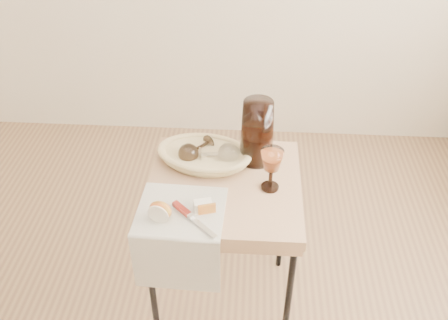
# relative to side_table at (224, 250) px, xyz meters

# --- Properties ---
(side_table) EXTENTS (0.55, 0.55, 0.70)m
(side_table) POSITION_rel_side_table_xyz_m (0.00, 0.00, 0.00)
(side_table) COLOR #906847
(side_table) RESTS_ON floor
(tea_towel) EXTENTS (0.30, 0.27, 0.01)m
(tea_towel) POSITION_rel_side_table_xyz_m (-0.14, -0.16, 0.35)
(tea_towel) COLOR beige
(tea_towel) RESTS_ON side_table
(bread_basket) EXTENTS (0.35, 0.27, 0.05)m
(bread_basket) POSITION_rel_side_table_xyz_m (-0.08, 0.12, 0.38)
(bread_basket) COLOR tan
(bread_basket) RESTS_ON side_table
(goblet_lying_a) EXTENTS (0.14, 0.15, 0.08)m
(goblet_lying_a) POSITION_rel_side_table_xyz_m (-0.11, 0.14, 0.40)
(goblet_lying_a) COLOR brown
(goblet_lying_a) RESTS_ON bread_basket
(goblet_lying_b) EXTENTS (0.14, 0.10, 0.08)m
(goblet_lying_b) POSITION_rel_side_table_xyz_m (-0.04, 0.10, 0.40)
(goblet_lying_b) COLOR white
(goblet_lying_b) RESTS_ON bread_basket
(pitcher) EXTENTS (0.22, 0.28, 0.29)m
(pitcher) POSITION_rel_side_table_xyz_m (0.11, 0.15, 0.48)
(pitcher) COLOR black
(pitcher) RESTS_ON side_table
(wine_goblet) EXTENTS (0.10, 0.10, 0.16)m
(wine_goblet) POSITION_rel_side_table_xyz_m (0.16, -0.01, 0.43)
(wine_goblet) COLOR white
(wine_goblet) RESTS_ON side_table
(apple_half) EXTENTS (0.08, 0.06, 0.07)m
(apple_half) POSITION_rel_side_table_xyz_m (-0.20, -0.20, 0.39)
(apple_half) COLOR red
(apple_half) RESTS_ON tea_towel
(apple_wedge) EXTENTS (0.07, 0.05, 0.04)m
(apple_wedge) POSITION_rel_side_table_xyz_m (-0.06, -0.15, 0.38)
(apple_wedge) COLOR white
(apple_wedge) RESTS_ON tea_towel
(table_knife) EXTENTS (0.16, 0.16, 0.02)m
(table_knife) POSITION_rel_side_table_xyz_m (-0.09, -0.20, 0.36)
(table_knife) COLOR silver
(table_knife) RESTS_ON tea_towel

